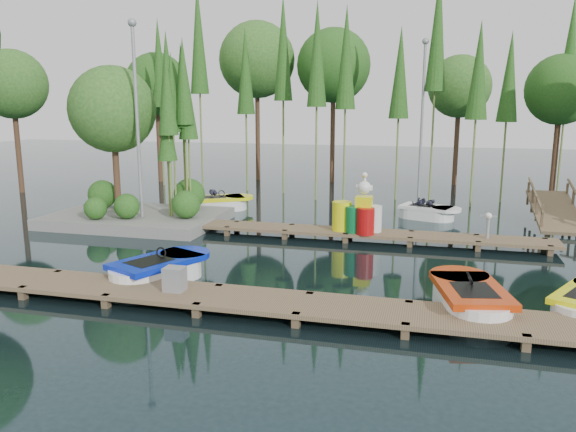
% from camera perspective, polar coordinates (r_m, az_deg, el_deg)
% --- Properties ---
extents(ground_plane, '(90.00, 90.00, 0.00)m').
position_cam_1_polar(ground_plane, '(16.70, -2.10, -3.94)').
color(ground_plane, '#1B2E33').
extents(near_dock, '(18.00, 1.50, 0.50)m').
position_cam_1_polar(near_dock, '(12.59, -8.11, -8.10)').
color(near_dock, brown).
rests_on(near_dock, ground).
extents(far_dock, '(15.00, 1.20, 0.50)m').
position_cam_1_polar(far_dock, '(18.76, 3.04, -1.52)').
color(far_dock, brown).
rests_on(far_dock, ground).
extents(island, '(6.20, 4.20, 6.75)m').
position_cam_1_polar(island, '(21.73, -15.80, 7.71)').
color(island, slate).
rests_on(island, ground).
extents(tree_screen, '(34.42, 18.53, 10.31)m').
position_cam_1_polar(tree_screen, '(26.92, 0.27, 15.00)').
color(tree_screen, '#4B3120').
rests_on(tree_screen, ground).
extents(lamp_island, '(0.30, 0.30, 7.25)m').
position_cam_1_polar(lamp_island, '(20.61, -15.14, 10.57)').
color(lamp_island, gray).
rests_on(lamp_island, ground).
extents(lamp_rear, '(0.30, 0.30, 7.25)m').
position_cam_1_polar(lamp_rear, '(26.42, 13.51, 10.73)').
color(lamp_rear, gray).
rests_on(lamp_rear, ground).
extents(ramp, '(1.50, 3.94, 1.49)m').
position_cam_1_polar(ramp, '(22.66, 25.49, 0.54)').
color(ramp, brown).
rests_on(ramp, ground).
extents(boat_blue, '(2.33, 3.12, 0.96)m').
position_cam_1_polar(boat_blue, '(14.50, -12.98, -5.48)').
color(boat_blue, white).
rests_on(boat_blue, ground).
extents(boat_red, '(1.90, 3.10, 0.97)m').
position_cam_1_polar(boat_red, '(12.71, 17.96, -8.15)').
color(boat_red, white).
rests_on(boat_red, ground).
extents(boat_yellow_far, '(2.94, 2.44, 1.35)m').
position_cam_1_polar(boat_yellow_far, '(23.78, -6.99, 1.29)').
color(boat_yellow_far, white).
rests_on(boat_yellow_far, ground).
extents(boat_white_far, '(2.66, 1.83, 1.15)m').
position_cam_1_polar(boat_white_far, '(22.44, 13.96, 0.37)').
color(boat_white_far, white).
rests_on(boat_white_far, ground).
extents(utility_cabinet, '(0.44, 0.38, 0.54)m').
position_cam_1_polar(utility_cabinet, '(12.80, -11.45, -6.30)').
color(utility_cabinet, gray).
rests_on(utility_cabinet, near_dock).
extents(yellow_barrel, '(0.64, 0.64, 0.96)m').
position_cam_1_polar(yellow_barrel, '(18.50, 5.50, 0.01)').
color(yellow_barrel, '#E4E80C').
rests_on(yellow_barrel, far_dock).
extents(drum_cluster, '(1.14, 1.04, 1.96)m').
position_cam_1_polar(drum_cluster, '(18.23, 7.76, 0.09)').
color(drum_cluster, '#0B6730').
rests_on(drum_cluster, far_dock).
extents(seagull_post, '(0.51, 0.28, 0.82)m').
position_cam_1_polar(seagull_post, '(18.34, 19.68, -0.50)').
color(seagull_post, gray).
rests_on(seagull_post, far_dock).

